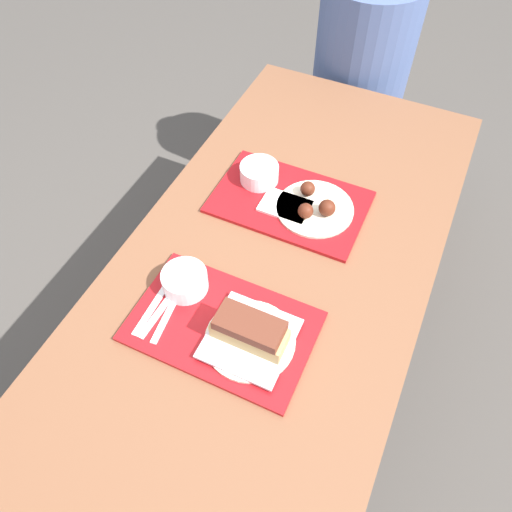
{
  "coord_description": "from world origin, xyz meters",
  "views": [
    {
      "loc": [
        0.29,
        -0.69,
        1.82
      ],
      "look_at": [
        -0.04,
        0.02,
        0.79
      ],
      "focal_mm": 35.0,
      "sensor_mm": 36.0,
      "label": 1
    }
  ],
  "objects": [
    {
      "name": "tray_far",
      "position": [
        -0.05,
        0.26,
        0.76
      ],
      "size": [
        0.44,
        0.28,
        0.01
      ],
      "color": "#B21419",
      "rests_on": "picnic_table"
    },
    {
      "name": "plastic_knife_near",
      "position": [
        -0.17,
        -0.22,
        0.76
      ],
      "size": [
        0.04,
        0.17,
        0.0
      ],
      "color": "white",
      "rests_on": "tray_near"
    },
    {
      "name": "plastic_spoon_near",
      "position": [
        -0.21,
        -0.22,
        0.76
      ],
      "size": [
        0.02,
        0.17,
        0.0
      ],
      "color": "white",
      "rests_on": "tray_near"
    },
    {
      "name": "ground_plane",
      "position": [
        0.0,
        0.0,
        0.0
      ],
      "size": [
        12.0,
        12.0,
        0.0
      ],
      "primitive_type": "plane",
      "color": "#4C4742"
    },
    {
      "name": "napkin_far",
      "position": [
        -0.05,
        0.24,
        0.77
      ],
      "size": [
        0.14,
        0.1,
        0.01
      ],
      "color": "white",
      "rests_on": "tray_far"
    },
    {
      "name": "brisket_sandwich_plate",
      "position": [
        0.04,
        -0.2,
        0.79
      ],
      "size": [
        0.22,
        0.22,
        0.09
      ],
      "color": "beige",
      "rests_on": "tray_near"
    },
    {
      "name": "plastic_fork_near",
      "position": [
        -0.19,
        -0.22,
        0.76
      ],
      "size": [
        0.02,
        0.17,
        0.0
      ],
      "color": "white",
      "rests_on": "tray_near"
    },
    {
      "name": "person_seated_across",
      "position": [
        -0.09,
        1.12,
        0.79
      ],
      "size": [
        0.38,
        0.38,
        0.76
      ],
      "color": "#4C6093",
      "rests_on": "picnic_bench_far"
    },
    {
      "name": "bowl_coleslaw_far",
      "position": [
        -0.16,
        0.31,
        0.79
      ],
      "size": [
        0.12,
        0.12,
        0.05
      ],
      "color": "white",
      "rests_on": "tray_far"
    },
    {
      "name": "picnic_bench_far",
      "position": [
        0.0,
        1.12,
        0.39
      ],
      "size": [
        0.76,
        0.28,
        0.48
      ],
      "color": "brown",
      "rests_on": "ground_plane"
    },
    {
      "name": "wings_plate_far",
      "position": [
        0.03,
        0.26,
        0.78
      ],
      "size": [
        0.22,
        0.22,
        0.06
      ],
      "color": "beige",
      "rests_on": "tray_far"
    },
    {
      "name": "tray_near",
      "position": [
        -0.04,
        -0.19,
        0.76
      ],
      "size": [
        0.44,
        0.28,
        0.01
      ],
      "color": "#B21419",
      "rests_on": "picnic_table"
    },
    {
      "name": "picnic_table",
      "position": [
        0.0,
        0.0,
        0.66
      ],
      "size": [
        0.8,
        1.81,
        0.75
      ],
      "color": "brown",
      "rests_on": "ground_plane"
    },
    {
      "name": "bowl_coleslaw_near",
      "position": [
        -0.17,
        -0.13,
        0.79
      ],
      "size": [
        0.12,
        0.12,
        0.05
      ],
      "color": "white",
      "rests_on": "tray_near"
    },
    {
      "name": "condiment_packet",
      "position": [
        -0.01,
        -0.12,
        0.77
      ],
      "size": [
        0.04,
        0.03,
        0.01
      ],
      "color": "#A59E93",
      "rests_on": "tray_near"
    }
  ]
}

